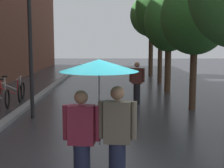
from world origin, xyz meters
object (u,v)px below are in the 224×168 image
object	(u,v)px
street_tree_3	(161,9)
street_tree_4	(152,16)
street_tree_2	(169,21)
pedestrian_walking_midground	(137,83)
parked_bicycle_4	(7,93)
parked_bicycle_5	(11,90)
street_lamp_post	(31,37)
street_tree_1	(196,17)
couple_under_umbrella	(100,104)

from	to	relation	value
street_tree_3	street_tree_4	xyz separation A→B (m)	(-0.02, 4.23, -0.03)
street_tree_2	pedestrian_walking_midground	distance (m)	4.10
parked_bicycle_4	parked_bicycle_5	size ratio (longest dim) A/B	1.01
street_tree_3	street_lamp_post	world-z (taller)	street_tree_3
street_tree_1	street_tree_3	bearing A→B (deg)	90.57
street_tree_1	street_tree_3	distance (m)	7.39
street_tree_1	couple_under_umbrella	bearing A→B (deg)	-115.39
pedestrian_walking_midground	parked_bicycle_4	bearing A→B (deg)	178.29
street_tree_1	couple_under_umbrella	xyz separation A→B (m)	(-3.00, -6.33, -1.75)
street_tree_2	parked_bicycle_5	size ratio (longest dim) A/B	4.16
street_lamp_post	street_tree_4	bearing A→B (deg)	67.78
street_tree_2	street_tree_4	size ratio (longest dim) A/B	0.84
street_tree_2	parked_bicycle_4	xyz separation A→B (m)	(-6.69, -2.67, -2.92)
street_lamp_post	pedestrian_walking_midground	world-z (taller)	street_lamp_post
street_tree_4	street_tree_2	bearing A→B (deg)	-90.88
couple_under_umbrella	pedestrian_walking_midground	bearing A→B (deg)	81.23
street_tree_4	couple_under_umbrella	distance (m)	18.32
street_tree_4	parked_bicycle_4	distance (m)	12.95
street_tree_3	street_tree_4	distance (m)	4.23
street_tree_1	parked_bicycle_4	xyz separation A→B (m)	(-6.91, 1.20, -2.81)
street_tree_1	street_tree_4	distance (m)	11.59
street_tree_3	street_lamp_post	distance (m)	10.15
parked_bicycle_4	street_tree_4	bearing A→B (deg)	56.65
street_tree_1	street_tree_2	size ratio (longest dim) A/B	0.95
street_tree_4	street_lamp_post	distance (m)	13.89
street_tree_3	parked_bicycle_5	world-z (taller)	street_tree_3
street_tree_3	pedestrian_walking_midground	distance (m)	7.33
street_tree_1	parked_bicycle_4	bearing A→B (deg)	170.13
street_tree_2	parked_bicycle_5	world-z (taller)	street_tree_2
street_tree_3	couple_under_umbrella	xyz separation A→B (m)	(-2.93, -13.65, -2.73)
street_tree_4	parked_bicycle_4	bearing A→B (deg)	-123.35
parked_bicycle_4	street_lamp_post	xyz separation A→B (m)	(1.60, -2.41, 2.13)
street_tree_1	street_tree_2	distance (m)	3.88
parked_bicycle_5	street_tree_3	bearing A→B (deg)	36.43
street_tree_3	parked_bicycle_4	size ratio (longest dim) A/B	5.27
street_tree_2	street_lamp_post	size ratio (longest dim) A/B	1.11
street_tree_2	parked_bicycle_5	distance (m)	7.64
street_tree_2	parked_bicycle_5	bearing A→B (deg)	-166.01
parked_bicycle_4	pedestrian_walking_midground	world-z (taller)	pedestrian_walking_midground
parked_bicycle_4	pedestrian_walking_midground	bearing A→B (deg)	-1.71
street_tree_2	parked_bicycle_4	bearing A→B (deg)	-158.27
street_tree_2	parked_bicycle_5	xyz separation A→B (m)	(-6.85, -1.71, -2.92)
pedestrian_walking_midground	couple_under_umbrella	bearing A→B (deg)	-98.77
street_tree_1	street_lamp_post	bearing A→B (deg)	-167.13
couple_under_umbrella	street_lamp_post	xyz separation A→B (m)	(-2.30, 5.12, 1.07)
street_tree_1	couple_under_umbrella	world-z (taller)	street_tree_1
street_tree_1	street_lamp_post	world-z (taller)	street_tree_1
parked_bicycle_4	street_lamp_post	bearing A→B (deg)	-56.49
couple_under_umbrella	pedestrian_walking_midground	xyz separation A→B (m)	(1.14, 7.38, -0.62)
couple_under_umbrella	parked_bicycle_5	bearing A→B (deg)	115.52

